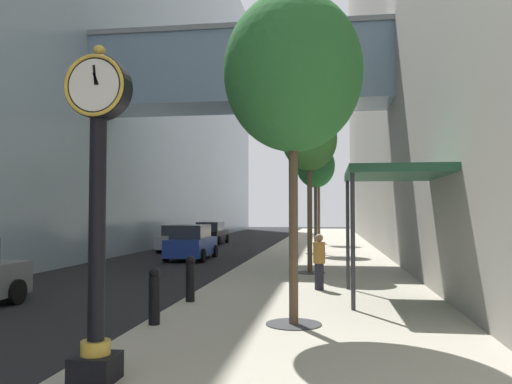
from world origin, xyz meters
name	(u,v)px	position (x,y,z in m)	size (l,w,h in m)	color
ground_plane	(262,255)	(0.00, 27.00, 0.00)	(110.00, 110.00, 0.00)	black
sidewalk_right	(322,250)	(3.27, 30.00, 0.07)	(6.55, 80.00, 0.14)	#ADA593
building_block_left	(87,21)	(-11.86, 29.94, 14.83)	(23.30, 80.00, 29.76)	#93A8B7
street_clock	(97,195)	(0.68, 5.08, 2.56)	(0.84, 0.55, 4.42)	black
bollard_third	(154,295)	(0.29, 8.49, 0.72)	(0.23, 0.23, 1.12)	black
bollard_fourth	(190,278)	(0.29, 11.14, 0.72)	(0.23, 0.23, 1.12)	black
street_tree_near	(293,73)	(3.00, 8.88, 5.12)	(2.77, 2.77, 6.59)	#333335
street_tree_mid_near	(309,140)	(3.00, 17.63, 4.99)	(2.03, 2.03, 6.06)	#333335
street_tree_mid_far	(316,166)	(3.00, 26.38, 4.80)	(2.06, 2.06, 5.89)	#333335
street_tree_far	(319,170)	(3.00, 35.13, 5.31)	(1.85, 1.85, 6.31)	#333335
pedestrian_walking	(319,260)	(3.41, 13.54, 0.97)	(0.42, 0.42, 1.59)	#23232D
storefront_awning	(392,175)	(5.31, 12.17, 3.28)	(2.40, 3.60, 3.30)	#235138
car_blue_mid	(191,243)	(-3.08, 23.65, 0.83)	(2.02, 4.26, 1.73)	navy
car_black_far	(211,233)	(-5.05, 36.41, 0.80)	(2.08, 4.52, 1.64)	black
car_silver_trailing	(182,238)	(-5.10, 29.02, 0.78)	(2.20, 4.59, 1.58)	#B7BABF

